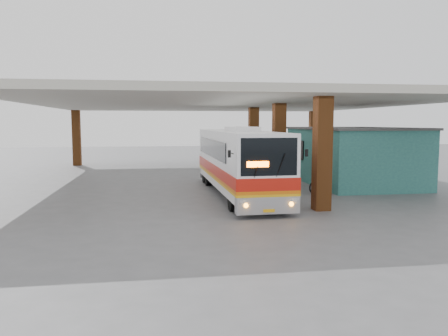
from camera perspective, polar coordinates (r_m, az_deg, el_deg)
name	(u,v)px	position (r m, az deg, el deg)	size (l,w,h in m)	color
ground	(231,199)	(19.41, 0.97, -4.03)	(90.00, 90.00, 0.00)	#515154
brick_columns	(242,144)	(24.32, 2.31, 3.13)	(20.10, 21.60, 4.35)	brown
canopy_roof	(221,103)	(25.64, -0.38, 8.47)	(21.00, 23.00, 0.30)	beige
shop_building	(352,155)	(25.30, 16.37, 1.62)	(5.20, 8.20, 3.11)	#296466
coach_bus	(238,161)	(20.32, 1.79, 0.92)	(2.51, 10.99, 3.19)	white
motorcycle	(326,183)	(21.30, 13.21, -1.91)	(0.68, 1.95, 1.02)	black
pedestrian	(285,183)	(18.22, 7.91, -1.93)	(0.64, 0.42, 1.77)	red
red_chair	(294,174)	(26.04, 9.15, -0.81)	(0.49, 0.49, 0.74)	#B3131F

